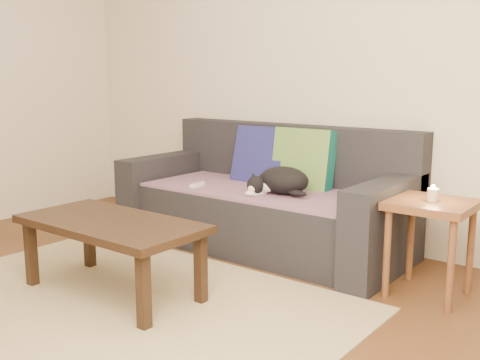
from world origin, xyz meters
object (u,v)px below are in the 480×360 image
(coffee_table, at_px, (111,230))
(side_table, at_px, (431,218))
(sofa, at_px, (266,204))
(cat, at_px, (281,181))
(wii_remote_b, at_px, (257,192))
(wii_remote_a, at_px, (197,185))

(coffee_table, bearing_deg, side_table, 37.64)
(sofa, distance_m, cat, 0.35)
(wii_remote_b, distance_m, coffee_table, 1.08)
(wii_remote_b, bearing_deg, cat, -26.82)
(sofa, distance_m, wii_remote_a, 0.52)
(cat, height_order, wii_remote_b, cat)
(cat, height_order, wii_remote_a, cat)
(sofa, height_order, wii_remote_b, sofa)
(wii_remote_a, bearing_deg, cat, -84.18)
(cat, relative_size, wii_remote_a, 2.90)
(cat, xyz_separation_m, coffee_table, (-0.36, -1.17, -0.15))
(wii_remote_a, bearing_deg, side_table, -95.94)
(wii_remote_a, relative_size, side_table, 0.27)
(cat, xyz_separation_m, side_table, (1.05, -0.08, -0.08))
(side_table, distance_m, coffee_table, 1.79)
(wii_remote_b, distance_m, side_table, 1.17)
(wii_remote_b, bearing_deg, wii_remote_a, 112.44)
(wii_remote_a, distance_m, coffee_table, 1.04)
(wii_remote_a, relative_size, wii_remote_b, 1.00)
(sofa, height_order, cat, sofa)
(cat, relative_size, wii_remote_b, 2.90)
(sofa, relative_size, wii_remote_b, 14.00)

